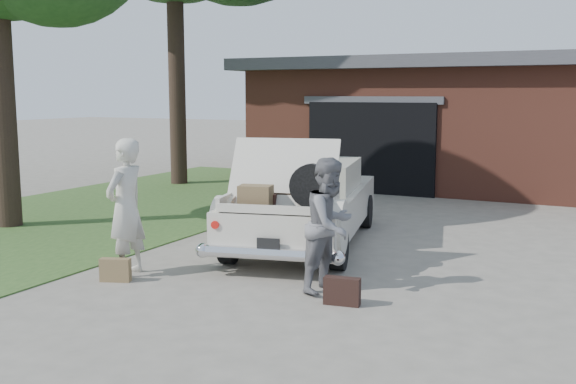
% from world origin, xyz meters
% --- Properties ---
extents(ground, '(90.00, 90.00, 0.00)m').
position_xyz_m(ground, '(0.00, 0.00, 0.00)').
color(ground, gray).
rests_on(ground, ground).
extents(grass_strip, '(6.00, 16.00, 0.02)m').
position_xyz_m(grass_strip, '(-5.50, 3.00, 0.01)').
color(grass_strip, '#2D4C1E').
rests_on(grass_strip, ground).
extents(house, '(12.80, 7.80, 3.30)m').
position_xyz_m(house, '(0.98, 11.47, 1.67)').
color(house, brown).
rests_on(house, ground).
extents(sedan, '(2.81, 4.92, 1.79)m').
position_xyz_m(sedan, '(-0.53, 2.26, 0.68)').
color(sedan, beige).
rests_on(sedan, ground).
extents(woman_left, '(0.47, 0.69, 1.84)m').
position_xyz_m(woman_left, '(-1.85, -0.52, 0.92)').
color(woman_left, beige).
rests_on(woman_left, ground).
extents(woman_right, '(0.77, 0.91, 1.65)m').
position_xyz_m(woman_right, '(0.87, 0.03, 0.83)').
color(woman_right, slate).
rests_on(woman_right, ground).
extents(suitcase_left, '(0.41, 0.26, 0.30)m').
position_xyz_m(suitcase_left, '(-1.77, -0.85, 0.15)').
color(suitcase_left, olive).
rests_on(suitcase_left, ground).
extents(suitcase_right, '(0.43, 0.19, 0.32)m').
position_xyz_m(suitcase_right, '(1.22, -0.43, 0.16)').
color(suitcase_right, black).
rests_on(suitcase_right, ground).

